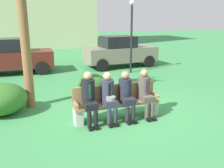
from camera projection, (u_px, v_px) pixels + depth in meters
ground_plane at (124, 113)px, 6.80m from camera, size 80.00×80.00×0.00m
park_bench at (116, 102)px, 6.38m from camera, size 2.30×0.44×0.90m
seated_man_leftmost at (89, 96)px, 5.93m from camera, size 0.34×0.72×1.33m
seated_man_centerleft at (109, 95)px, 6.10m from camera, size 0.34×0.72×1.28m
seated_man_centerright at (126, 93)px, 6.26m from camera, size 0.34×0.72×1.27m
seated_man_rightmost at (145, 91)px, 6.44m from camera, size 0.34×0.72×1.28m
shrub_near_bench at (92, 83)px, 8.72m from camera, size 1.03×0.94×0.64m
shrub_mid_lawn at (1, 99)px, 6.61m from camera, size 1.42×1.30×0.89m
parked_car_near at (10, 56)px, 11.43m from camera, size 3.94×1.78×1.68m
parked_car_far at (120, 52)px, 13.04m from camera, size 4.00×1.93×1.68m
street_lamp at (132, 29)px, 11.29m from camera, size 0.24×0.24×3.41m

